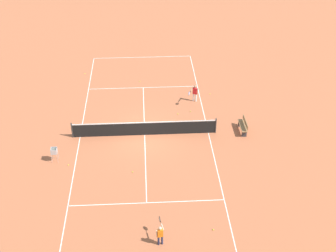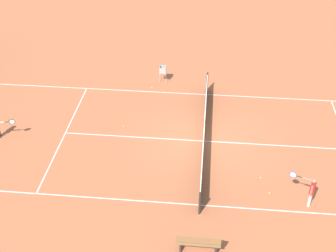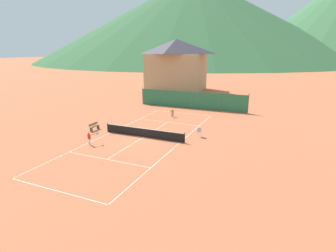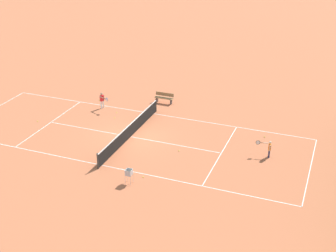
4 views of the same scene
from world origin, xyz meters
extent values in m
plane|color=#B7603D|center=(0.00, 0.00, 0.00)|extent=(600.00, 600.00, 0.00)
cube|color=white|center=(0.00, 11.90, 0.00)|extent=(8.25, 0.05, 0.01)
cube|color=white|center=(-4.10, 0.00, 0.00)|extent=(0.05, 23.85, 0.01)
cube|color=white|center=(4.10, 0.00, 0.00)|extent=(0.05, 23.85, 0.01)
cube|color=white|center=(0.00, 6.40, 0.00)|extent=(8.20, 0.05, 0.01)
cube|color=white|center=(0.00, -6.40, 0.00)|extent=(8.20, 0.05, 0.01)
cube|color=white|center=(0.00, 0.00, 0.00)|extent=(0.05, 12.80, 0.01)
cylinder|color=#2D2D2D|center=(-4.55, 0.00, 0.53)|extent=(0.08, 0.08, 1.06)
cylinder|color=#2D2D2D|center=(4.55, 0.00, 0.53)|extent=(0.08, 0.08, 1.06)
cube|color=black|center=(0.00, 0.00, 0.46)|extent=(9.10, 0.02, 0.91)
cube|color=white|center=(0.00, 0.00, 0.93)|extent=(9.10, 0.04, 0.06)
cylinder|color=white|center=(-3.74, -4.10, 0.30)|extent=(0.11, 0.11, 0.60)
cylinder|color=white|center=(-3.56, -4.18, 0.30)|extent=(0.11, 0.11, 0.60)
cube|color=red|center=(-3.65, -4.14, 0.83)|extent=(0.33, 0.26, 0.46)
sphere|color=#A37556|center=(-3.65, -4.14, 1.18)|extent=(0.18, 0.18, 0.18)
cylinder|color=#A37556|center=(-3.82, -4.07, 0.83)|extent=(0.07, 0.07, 0.46)
cylinder|color=#A37556|center=(-3.39, -4.00, 1.01)|extent=(0.24, 0.45, 0.07)
cylinder|color=black|center=(-3.26, -3.69, 1.01)|extent=(0.11, 0.21, 0.03)
torus|color=#1E4CB2|center=(-3.17, -3.46, 1.01)|extent=(0.13, 0.27, 0.28)
cylinder|color=silver|center=(-3.17, -3.46, 1.01)|extent=(0.10, 0.23, 0.25)
cylinder|color=#23284C|center=(-0.51, 9.33, 0.26)|extent=(0.09, 0.09, 0.52)
cylinder|color=#23284C|center=(-0.67, 9.29, 0.26)|extent=(0.09, 0.09, 0.52)
cube|color=orange|center=(-0.59, 9.31, 0.73)|extent=(0.28, 0.19, 0.41)
sphere|color=beige|center=(-0.59, 9.31, 1.04)|extent=(0.16, 0.16, 0.16)
cylinder|color=beige|center=(-0.43, 9.34, 0.73)|extent=(0.06, 0.06, 0.41)
cylinder|color=beige|center=(-0.70, 9.08, 0.89)|extent=(0.14, 0.41, 0.06)
cylinder|color=black|center=(-0.64, 8.79, 0.89)|extent=(0.07, 0.19, 0.03)
torus|color=black|center=(-0.60, 8.56, 0.89)|extent=(0.08, 0.28, 0.28)
cylinder|color=silver|center=(-0.60, 8.56, 0.89)|extent=(0.05, 0.25, 0.25)
sphere|color=#CCE033|center=(0.75, 3.79, 0.03)|extent=(0.07, 0.07, 0.07)
sphere|color=#CCE033|center=(-4.89, -5.09, 0.03)|extent=(0.07, 0.07, 0.07)
sphere|color=#CCE033|center=(4.48, 2.92, 0.03)|extent=(0.07, 0.07, 0.07)
sphere|color=#CCE033|center=(-3.21, -2.69, 0.03)|extent=(0.07, 0.07, 0.07)
sphere|color=#CCE033|center=(-3.21, 8.56, 0.03)|extent=(0.07, 0.07, 0.07)
sphere|color=#CCE033|center=(-2.32, -2.40, 0.03)|extent=(0.07, 0.07, 0.07)
sphere|color=#CCE033|center=(0.25, -7.37, 0.03)|extent=(0.07, 0.07, 0.07)
cylinder|color=#B7B7BC|center=(5.13, 2.25, 0.28)|extent=(0.02, 0.02, 0.55)
cylinder|color=#B7B7BC|center=(5.47, 2.25, 0.28)|extent=(0.02, 0.02, 0.55)
cylinder|color=#B7B7BC|center=(5.13, 2.59, 0.28)|extent=(0.02, 0.02, 0.55)
cylinder|color=#B7B7BC|center=(5.47, 2.59, 0.28)|extent=(0.02, 0.02, 0.55)
cube|color=#B7B7BC|center=(5.30, 2.42, 0.56)|extent=(0.34, 0.34, 0.02)
cube|color=#B7B7BC|center=(5.30, 2.25, 0.72)|extent=(0.34, 0.02, 0.34)
cube|color=#B7B7BC|center=(5.30, 2.59, 0.72)|extent=(0.34, 0.02, 0.34)
cube|color=#B7B7BC|center=(5.13, 2.42, 0.72)|extent=(0.02, 0.34, 0.34)
cube|color=#B7B7BC|center=(5.47, 2.42, 0.72)|extent=(0.02, 0.34, 0.34)
sphere|color=#CCE033|center=(5.40, 2.32, 0.60)|extent=(0.07, 0.07, 0.07)
sphere|color=#CCE033|center=(5.42, 2.37, 0.60)|extent=(0.07, 0.07, 0.07)
sphere|color=#CCE033|center=(5.27, 2.45, 0.60)|extent=(0.07, 0.07, 0.07)
sphere|color=#CCE033|center=(5.42, 2.33, 0.60)|extent=(0.07, 0.07, 0.07)
sphere|color=#CCE033|center=(5.25, 2.41, 0.60)|extent=(0.07, 0.07, 0.07)
sphere|color=#CCE033|center=(5.41, 2.50, 0.60)|extent=(0.07, 0.07, 0.07)
sphere|color=#CCE033|center=(5.21, 2.47, 0.66)|extent=(0.07, 0.07, 0.07)
sphere|color=#CCE033|center=(5.32, 2.49, 0.66)|extent=(0.07, 0.07, 0.07)
sphere|color=#CCE033|center=(5.19, 2.38, 0.66)|extent=(0.07, 0.07, 0.07)
sphere|color=#CCE033|center=(5.30, 2.51, 0.66)|extent=(0.07, 0.07, 0.07)
cube|color=olive|center=(-6.30, -0.04, 0.44)|extent=(0.36, 1.50, 0.05)
cube|color=olive|center=(-6.46, -0.04, 0.70)|extent=(0.04, 1.50, 0.28)
cube|color=#333338|center=(-6.30, 0.56, 0.22)|extent=(0.32, 0.06, 0.44)
cube|color=#333338|center=(-6.30, -0.64, 0.22)|extent=(0.32, 0.06, 0.44)
camera|label=1|loc=(-0.04, 24.83, 16.67)|focal=50.00mm
camera|label=2|loc=(-17.03, -0.07, 12.62)|focal=50.00mm
camera|label=3|loc=(12.69, -22.89, 8.74)|focal=28.00mm
camera|label=4|loc=(25.59, 12.65, 14.53)|focal=50.00mm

